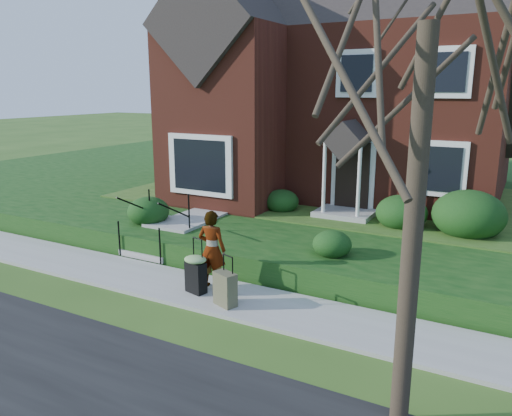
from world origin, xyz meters
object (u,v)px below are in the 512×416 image
Objects in this scene: suitcase_olive at (225,289)px; woman at (212,249)px; suitcase_black at (196,272)px; front_steps at (165,234)px.

woman is at bearing 158.79° from suitcase_olive.
suitcase_black is 1.15× the size of suitcase_olive.
front_steps is 2.01× the size of suitcase_olive.
woman reaches higher than front_steps.
suitcase_black is 0.91m from suitcase_olive.
woman is 0.58m from suitcase_black.
suitcase_black is (2.40, -1.99, 0.05)m from front_steps.
front_steps reaches higher than suitcase_olive.
woman reaches higher than suitcase_olive.
suitcase_black reaches higher than suitcase_olive.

